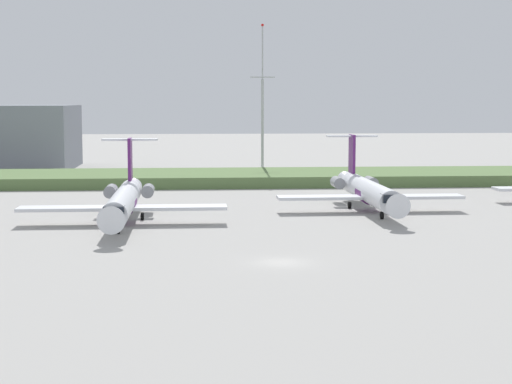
# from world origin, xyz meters

# --- Properties ---
(ground_plane) EXTENTS (500.00, 500.00, 0.00)m
(ground_plane) POSITION_xyz_m (0.00, 30.00, 0.00)
(ground_plane) COLOR #9E9B96
(grass_berm) EXTENTS (320.00, 20.00, 1.80)m
(grass_berm) POSITION_xyz_m (0.00, 69.39, 0.90)
(grass_berm) COLOR #597542
(grass_berm) RESTS_ON ground
(regional_jet_third) EXTENTS (22.81, 31.00, 9.00)m
(regional_jet_third) POSITION_xyz_m (-15.02, 24.71, 2.54)
(regional_jet_third) COLOR silver
(regional_jet_third) RESTS_ON ground
(regional_jet_fourth) EXTENTS (22.81, 31.00, 9.00)m
(regional_jet_fourth) POSITION_xyz_m (14.33, 33.05, 2.54)
(regional_jet_fourth) COLOR silver
(regional_jet_fourth) RESTS_ON ground
(antenna_mast) EXTENTS (4.40, 0.50, 27.25)m
(antenna_mast) POSITION_xyz_m (5.41, 82.23, 11.24)
(antenna_mast) COLOR #B2B2B7
(antenna_mast) RESTS_ON ground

